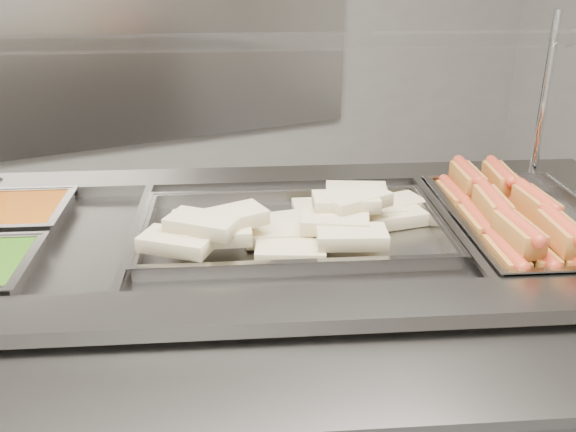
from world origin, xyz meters
name	(u,v)px	position (x,y,z in m)	size (l,w,h in m)	color
back_panel	(91,36)	(0.00, 2.45, 1.20)	(3.00, 0.04, 1.20)	#A09B95
steam_counter	(269,384)	(0.04, 0.30, 0.49)	(2.26, 1.60, 0.99)	slate
tray_rail	(282,383)	(-0.17, -0.22, 0.93)	(1.94, 1.07, 0.06)	gray
sneeze_guard	(260,50)	(0.12, 0.53, 1.39)	(1.81, 0.96, 0.48)	silver
pan_hotdogs	(526,233)	(0.68, 0.05, 0.94)	(0.57, 0.70, 0.11)	gray
pan_wraps	(292,235)	(0.10, 0.28, 0.96)	(0.86, 0.68, 0.08)	gray
pan_beans	(3,225)	(-0.57, 0.71, 0.94)	(0.40, 0.37, 0.11)	gray
hotdogs_in_buns	(514,215)	(0.64, 0.07, 0.99)	(0.45, 0.62, 0.13)	#AB5E23
tortilla_wraps	(306,220)	(0.12, 0.26, 1.01)	(0.80, 0.40, 0.11)	beige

